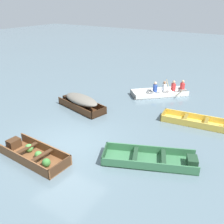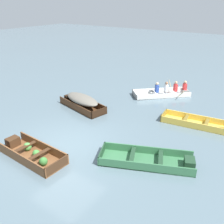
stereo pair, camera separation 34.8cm
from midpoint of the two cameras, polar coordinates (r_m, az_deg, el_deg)
ground_plane at (r=10.45m, az=-11.23°, el=-7.79°), size 80.00×80.00×0.00m
dinghy_wooden_brown_foreground at (r=10.05m, az=-18.59°, el=-9.12°), size 2.88×1.20×0.40m
skiff_dark_varnish_near_moored at (r=13.70m, az=-7.84°, el=2.51°), size 3.12×1.68×0.73m
skiff_yellow_mid_moored at (r=12.57m, az=18.40°, el=-2.24°), size 3.31×1.36×0.33m
skiff_green_far_moored at (r=9.41m, az=8.35°, el=-10.71°), size 3.58×2.39×0.35m
rowboat_white_with_crew at (r=15.90m, az=11.03°, el=4.60°), size 3.26×3.18×0.89m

